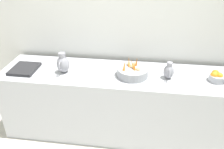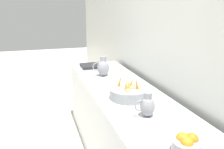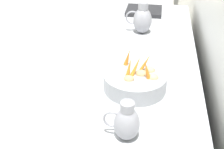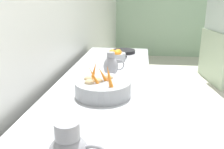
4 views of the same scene
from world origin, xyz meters
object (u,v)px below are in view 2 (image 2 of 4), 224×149
vegetable_colander (129,93)px  metal_pitcher_short (147,106)px  metal_pitcher_tall (103,67)px  orange_bowl (187,144)px

vegetable_colander → metal_pitcher_short: 0.41m
metal_pitcher_tall → metal_pitcher_short: (-0.02, 1.24, -0.02)m
vegetable_colander → metal_pitcher_tall: size_ratio=1.45×
vegetable_colander → metal_pitcher_tall: (0.03, -0.83, 0.06)m
metal_pitcher_tall → vegetable_colander: bearing=91.8°
orange_bowl → vegetable_colander: bearing=-89.4°
vegetable_colander → orange_bowl: 0.95m
metal_pitcher_tall → metal_pitcher_short: bearing=91.1°
orange_bowl → metal_pitcher_tall: size_ratio=0.70×
orange_bowl → metal_pitcher_tall: 1.78m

